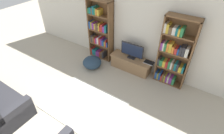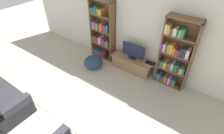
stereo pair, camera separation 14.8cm
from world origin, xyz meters
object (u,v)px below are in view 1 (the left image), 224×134
(bookshelf_right, at_px, (174,54))
(television, at_px, (132,51))
(beanbag_ottoman, at_px, (92,62))
(bookshelf_left, at_px, (100,32))
(tv_stand, at_px, (131,63))
(laptop, at_px, (149,62))

(bookshelf_right, distance_m, television, 1.24)
(beanbag_ottoman, bearing_deg, bookshelf_left, 102.20)
(tv_stand, xyz_separation_m, television, (0.00, 0.01, 0.48))
(laptop, bearing_deg, tv_stand, -173.83)
(bookshelf_right, relative_size, beanbag_ottoman, 3.33)
(television, bearing_deg, tv_stand, -90.00)
(bookshelf_left, xyz_separation_m, laptop, (1.85, -0.04, -0.50))
(bookshelf_left, xyz_separation_m, television, (1.27, -0.10, -0.25))
(bookshelf_left, bearing_deg, laptop, -1.39)
(bookshelf_left, relative_size, television, 2.73)
(television, relative_size, laptop, 2.34)
(tv_stand, height_order, beanbag_ottoman, tv_stand)
(bookshelf_left, relative_size, laptop, 6.41)
(laptop, distance_m, beanbag_ottoman, 1.84)
(bookshelf_left, xyz_separation_m, beanbag_ottoman, (0.15, -0.72, -0.77))
(television, distance_m, beanbag_ottoman, 1.38)
(bookshelf_left, bearing_deg, beanbag_ottoman, -77.80)
(laptop, relative_size, beanbag_ottoman, 0.52)
(beanbag_ottoman, bearing_deg, television, 28.98)
(tv_stand, height_order, television, television)
(laptop, bearing_deg, beanbag_ottoman, -158.36)
(tv_stand, distance_m, beanbag_ottoman, 1.27)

